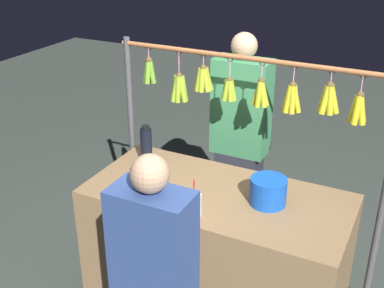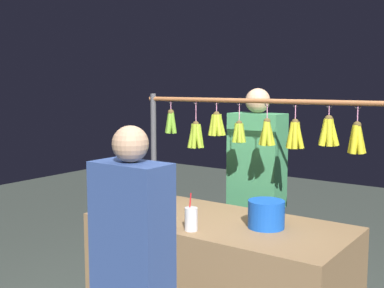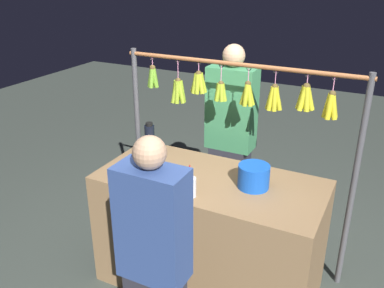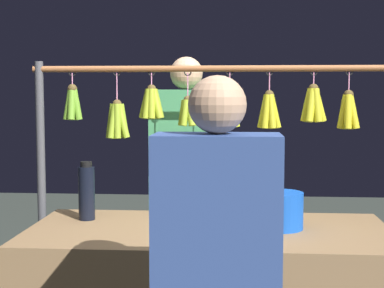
# 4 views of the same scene
# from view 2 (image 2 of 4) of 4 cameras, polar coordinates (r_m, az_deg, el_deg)

# --- Properties ---
(display_rack) EXTENTS (1.87, 0.13, 1.67)m
(display_rack) POSITION_cam_2_polar(r_m,az_deg,el_deg) (3.35, 7.42, -1.56)
(display_rack) COLOR #4C4C51
(display_rack) RESTS_ON ground
(water_bottle) EXTENTS (0.08, 0.08, 0.28)m
(water_bottle) POSITION_cam_2_polar(r_m,az_deg,el_deg) (3.45, -3.72, -4.70)
(water_bottle) COLOR black
(water_bottle) RESTS_ON market_counter
(blue_bucket) EXTENTS (0.21, 0.21, 0.16)m
(blue_bucket) POSITION_cam_2_polar(r_m,az_deg,el_deg) (2.89, 8.68, -8.11)
(blue_bucket) COLOR blue
(blue_bucket) RESTS_ON market_counter
(drink_cup) EXTENTS (0.07, 0.07, 0.22)m
(drink_cup) POSITION_cam_2_polar(r_m,az_deg,el_deg) (2.80, -0.11, -8.76)
(drink_cup) COLOR silver
(drink_cup) RESTS_ON market_counter
(vendor_person) EXTENTS (0.41, 0.22, 1.71)m
(vendor_person) POSITION_cam_2_polar(r_m,az_deg,el_deg) (3.79, 7.52, -6.70)
(vendor_person) COLOR #2D2D38
(vendor_person) RESTS_ON ground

